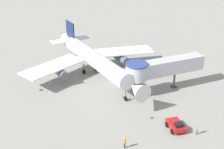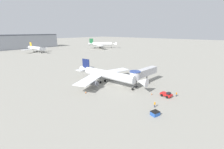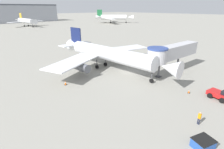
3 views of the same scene
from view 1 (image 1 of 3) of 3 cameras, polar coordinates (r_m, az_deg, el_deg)
name	(u,v)px [view 1 (image 1 of 3)]	position (r m, az deg, el deg)	size (l,w,h in m)	color
ground_plane	(113,84)	(62.84, 0.12, -1.74)	(800.00, 800.00, 0.00)	gray
main_airplane	(94,59)	(64.77, -3.30, 2.77)	(30.79, 31.97, 8.91)	silver
jet_bridge	(159,68)	(59.01, 8.62, 1.22)	(16.13, 4.28, 6.47)	#B7B7BC
pushback_tug_red	(176,125)	(50.08, 11.67, -9.08)	(2.92, 3.82, 1.66)	red
traffic_cone_near_nose	(152,117)	(52.36, 7.28, -7.64)	(0.40, 0.40, 0.66)	black
traffic_cone_port_wing	(41,88)	(61.84, -12.93, -2.51)	(0.50, 0.50, 0.83)	black
ground_crew_marshaller	(125,142)	(45.31, 2.33, -12.22)	(0.24, 0.36, 1.81)	#1E2338
ground_crew_wing_walker	(197,129)	(49.68, 15.34, -9.59)	(0.33, 0.36, 1.63)	#1E2338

